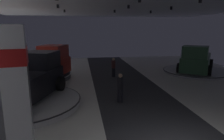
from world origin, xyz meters
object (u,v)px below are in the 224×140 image
(display_platform_mid_left, at_px, (25,103))
(pickup_truck_mid_left, at_px, (26,81))
(pickup_truck_far_right, at_px, (196,60))
(display_platform_far_left, at_px, (35,76))
(brand_sign_pylon, at_px, (5,115))
(pickup_truck_far_left, at_px, (38,62))
(display_platform_far_right, at_px, (196,71))
(visitor_walking_near, at_px, (120,86))
(visitor_walking_far, at_px, (113,66))

(display_platform_mid_left, bearing_deg, pickup_truck_mid_left, 72.00)
(pickup_truck_far_right, xyz_separation_m, display_platform_far_left, (-13.66, 0.24, -0.96))
(brand_sign_pylon, xyz_separation_m, pickup_truck_far_left, (-1.68, 11.72, -0.76))
(display_platform_far_right, distance_m, visitor_walking_near, 10.27)
(pickup_truck_mid_left, bearing_deg, display_platform_mid_left, -108.00)
(display_platform_mid_left, height_order, visitor_walking_far, visitor_walking_far)
(pickup_truck_far_right, bearing_deg, visitor_walking_far, -178.53)
(pickup_truck_far_left, distance_m, visitor_walking_far, 5.98)
(display_platform_mid_left, bearing_deg, display_platform_far_right, 24.63)
(display_platform_far_right, relative_size, pickup_truck_far_left, 1.00)
(pickup_truck_far_right, xyz_separation_m, display_platform_mid_left, (-12.91, -5.75, -0.98))
(brand_sign_pylon, distance_m, display_platform_far_left, 12.13)
(display_platform_far_left, bearing_deg, brand_sign_pylon, -80.47)
(display_platform_far_right, xyz_separation_m, pickup_truck_far_right, (-0.19, -0.26, 1.03))
(visitor_walking_far, bearing_deg, display_platform_mid_left, -134.78)
(display_platform_far_right, xyz_separation_m, visitor_walking_far, (-7.59, -0.45, 0.78))
(display_platform_mid_left, relative_size, pickup_truck_far_left, 1.00)
(brand_sign_pylon, distance_m, display_platform_far_right, 16.88)
(display_platform_mid_left, bearing_deg, visitor_walking_near, -2.09)
(pickup_truck_mid_left, bearing_deg, pickup_truck_far_left, 95.56)
(pickup_truck_mid_left, xyz_separation_m, display_platform_far_left, (-0.85, 5.68, -1.06))
(pickup_truck_far_left, bearing_deg, display_platform_mid_left, -85.69)
(pickup_truck_far_left, bearing_deg, display_platform_far_left, 160.62)
(display_platform_far_right, bearing_deg, pickup_truck_far_right, -126.46)
(visitor_walking_far, bearing_deg, display_platform_far_left, 176.11)
(display_platform_mid_left, bearing_deg, display_platform_far_left, 97.11)
(pickup_truck_far_right, height_order, display_platform_far_left, pickup_truck_far_right)
(display_platform_far_right, bearing_deg, display_platform_mid_left, -155.37)
(pickup_truck_far_right, xyz_separation_m, pickup_truck_mid_left, (-12.81, -5.44, 0.10))
(brand_sign_pylon, bearing_deg, visitor_walking_far, 69.42)
(display_platform_mid_left, xyz_separation_m, display_platform_far_left, (-0.75, 5.99, 0.02))
(pickup_truck_far_right, height_order, display_platform_mid_left, pickup_truck_far_right)
(pickup_truck_far_left, xyz_separation_m, visitor_walking_near, (5.39, -6.06, -0.40))
(display_platform_far_right, xyz_separation_m, pickup_truck_mid_left, (-13.01, -5.70, 1.13))
(brand_sign_pylon, xyz_separation_m, display_platform_mid_left, (-1.24, 5.84, -1.89))
(pickup_truck_far_left, relative_size, visitor_walking_far, 3.58)
(brand_sign_pylon, height_order, display_platform_mid_left, brand_sign_pylon)
(display_platform_mid_left, distance_m, display_platform_far_left, 6.03)
(brand_sign_pylon, height_order, pickup_truck_mid_left, brand_sign_pylon)
(pickup_truck_mid_left, relative_size, visitor_walking_far, 3.58)
(display_platform_far_right, height_order, display_platform_far_left, display_platform_far_left)
(display_platform_far_right, bearing_deg, visitor_walking_far, -176.62)
(visitor_walking_near, height_order, visitor_walking_far, same)
(display_platform_far_left, bearing_deg, display_platform_mid_left, -82.89)
(display_platform_far_right, bearing_deg, visitor_walking_near, -142.80)
(display_platform_mid_left, xyz_separation_m, visitor_walking_far, (5.52, 5.56, 0.72))
(display_platform_far_left, distance_m, pickup_truck_far_left, 1.15)
(visitor_walking_far, bearing_deg, visitor_walking_near, -95.65)
(display_platform_mid_left, bearing_deg, pickup_truck_far_left, 94.31)
(brand_sign_pylon, xyz_separation_m, pickup_truck_far_right, (11.68, 11.59, -0.90))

